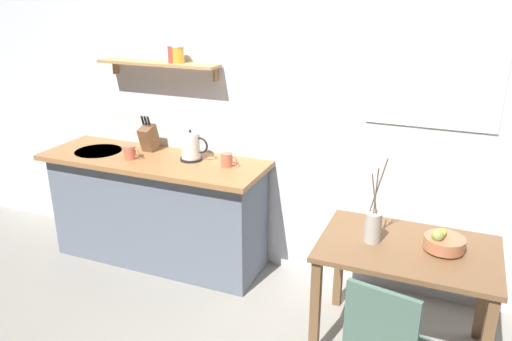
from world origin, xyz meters
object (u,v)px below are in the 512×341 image
object	(u,v)px
electric_kettle	(191,147)
knife_block	(149,137)
coffee_mug_spare	(227,160)
dining_table	(407,263)
fruit_bowl	(443,242)
twig_vase	(373,226)
coffee_mug_by_sink	(130,152)

from	to	relation	value
electric_kettle	knife_block	bearing A→B (deg)	170.74
coffee_mug_spare	electric_kettle	bearing A→B (deg)	174.99
knife_block	coffee_mug_spare	size ratio (longest dim) A/B	2.32
dining_table	electric_kettle	bearing A→B (deg)	166.01
knife_block	fruit_bowl	bearing A→B (deg)	-11.32
twig_vase	coffee_mug_by_sink	size ratio (longest dim) A/B	3.97
coffee_mug_spare	twig_vase	bearing A→B (deg)	-19.51
fruit_bowl	coffee_mug_spare	distance (m)	1.62
dining_table	electric_kettle	distance (m)	1.80
dining_table	coffee_mug_by_sink	xyz separation A→B (m)	(-2.15, 0.26, 0.35)
fruit_bowl	twig_vase	world-z (taller)	twig_vase
twig_vase	coffee_mug_by_sink	distance (m)	1.96
twig_vase	coffee_mug_spare	xyz separation A→B (m)	(-1.16, 0.41, 0.13)
coffee_mug_by_sink	coffee_mug_spare	bearing A→B (deg)	9.68
twig_vase	knife_block	size ratio (longest dim) A/B	1.80
dining_table	twig_vase	bearing A→B (deg)	-175.43
dining_table	coffee_mug_by_sink	size ratio (longest dim) A/B	7.70
twig_vase	knife_block	distance (m)	1.99
twig_vase	dining_table	bearing A→B (deg)	4.57
coffee_mug_by_sink	coffee_mug_spare	world-z (taller)	coffee_mug_by_sink
twig_vase	coffee_mug_by_sink	xyz separation A→B (m)	(-1.94, 0.28, 0.14)
dining_table	knife_block	world-z (taller)	knife_block
dining_table	fruit_bowl	distance (m)	0.26
twig_vase	electric_kettle	bearing A→B (deg)	163.46
electric_kettle	dining_table	bearing A→B (deg)	-13.99
knife_block	coffee_mug_spare	bearing A→B (deg)	-7.46
electric_kettle	coffee_mug_spare	xyz separation A→B (m)	(0.32, -0.03, -0.06)
electric_kettle	knife_block	size ratio (longest dim) A/B	0.87
electric_kettle	coffee_mug_by_sink	world-z (taller)	electric_kettle
twig_vase	coffee_mug_spare	size ratio (longest dim) A/B	4.17
fruit_bowl	twig_vase	bearing A→B (deg)	-173.43
fruit_bowl	coffee_mug_spare	bearing A→B (deg)	166.86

